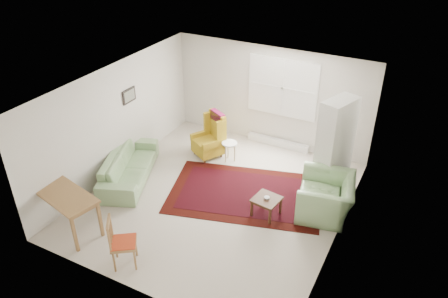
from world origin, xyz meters
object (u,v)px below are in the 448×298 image
at_px(coffee_table, 266,207).
at_px(desk, 69,212).
at_px(wingback_chair, 208,136).
at_px(sofa, 128,161).
at_px(armchair, 326,193).
at_px(desk_chair, 123,242).
at_px(cabinet, 335,145).
at_px(stool, 229,151).

distance_m(coffee_table, desk, 3.74).
relative_size(wingback_chair, desk, 0.86).
relative_size(sofa, wingback_chair, 1.95).
height_order(wingback_chair, coffee_table, wingback_chair).
relative_size(armchair, desk_chair, 1.24).
relative_size(armchair, wingback_chair, 1.08).
relative_size(armchair, desk, 0.93).
bearing_deg(cabinet, coffee_table, -98.89).
distance_m(cabinet, desk_chair, 4.63).
distance_m(sofa, desk_chair, 2.66).
bearing_deg(coffee_table, wingback_chair, 145.65).
xyz_separation_m(coffee_table, desk_chair, (-1.62, -2.33, 0.28)).
distance_m(armchair, stool, 2.73).
xyz_separation_m(sofa, cabinet, (4.05, 1.74, 0.59)).
relative_size(sofa, cabinet, 1.05).
bearing_deg(wingback_chair, coffee_table, -4.46).
xyz_separation_m(sofa, coffee_table, (3.20, 0.20, -0.23)).
bearing_deg(wingback_chair, sofa, -92.94).
xyz_separation_m(cabinet, desk, (-3.94, -3.64, -0.62)).
bearing_deg(desk_chair, stool, -35.75).
height_order(sofa, armchair, armchair).
relative_size(armchair, cabinet, 0.58).
relative_size(stool, desk, 0.38).
bearing_deg(coffee_table, desk, -145.89).
height_order(armchair, cabinet, cabinet).
distance_m(cabinet, desk, 5.40).
bearing_deg(cabinet, sofa, -136.95).
bearing_deg(wingback_chair, armchair, 14.72).
bearing_deg(desk_chair, wingback_chair, -27.30).
bearing_deg(stool, desk, -112.90).
height_order(armchair, desk, armchair).
distance_m(wingback_chair, stool, 0.64).
xyz_separation_m(coffee_table, stool, (-1.57, 1.50, 0.04)).
distance_m(stool, desk_chair, 3.84).
distance_m(armchair, cabinet, 1.10).
relative_size(desk, desk_chair, 1.33).
bearing_deg(desk, stool, 67.10).
distance_m(sofa, stool, 2.36).
height_order(armchair, wingback_chair, wingback_chair).
distance_m(armchair, desk_chair, 3.94).
relative_size(coffee_table, stool, 1.01).
xyz_separation_m(coffee_table, cabinet, (0.85, 1.55, 0.82)).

